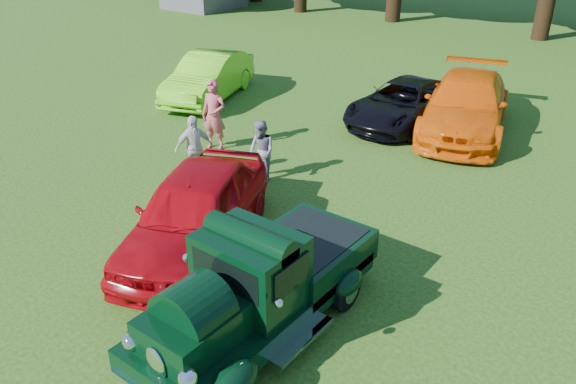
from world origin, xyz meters
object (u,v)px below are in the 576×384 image
Objects in this scene: back_car_lime at (209,77)px; spectator_pink at (214,115)px; red_convertible at (196,211)px; spectator_white at (194,148)px; spectator_grey at (261,151)px; hero_pickup at (261,286)px; back_car_orange at (466,105)px; back_car_black at (403,103)px.

back_car_lime is 2.40× the size of spectator_pink.
red_convertible is 3.09m from spectator_white.
red_convertible reaches higher than back_car_lime.
hero_pickup is at bearing -31.33° from spectator_grey.
spectator_pink is (3.28, -3.09, 0.20)m from back_car_lime.
hero_pickup is 11.95m from back_car_lime.
spectator_grey is 0.92× the size of spectator_white.
spectator_pink is (-4.84, -5.37, 0.15)m from back_car_orange.
spectator_pink reaches higher than spectator_white.
back_car_orange is at bearing 13.83° from back_car_black.
hero_pickup reaches higher than spectator_grey.
spectator_pink reaches higher than back_car_lime.
back_car_orange reaches higher than back_car_black.
spectator_grey is at bearing 129.86° from hero_pickup.
spectator_pink reaches higher than spectator_grey.
red_convertible is 9.32m from back_car_orange.
back_car_black is 3.06× the size of spectator_grey.
back_car_orange is at bearing 32.24° from spectator_pink.
spectator_white is (4.26, -4.79, 0.05)m from back_car_lime.
red_convertible is at bearing -65.53° from spectator_pink.
back_car_black is 5.82m from spectator_pink.
spectator_pink reaches higher than back_car_orange.
back_car_black is 1.81m from back_car_orange.
back_car_lime is 6.41m from spectator_white.
back_car_lime reaches higher than back_car_black.
back_car_orange is (-0.84, 10.20, 0.04)m from hero_pickup.
red_convertible is 3.11× the size of spectator_grey.
red_convertible is (-2.45, 1.02, 0.03)m from hero_pickup.
spectator_white reaches higher than spectator_grey.
red_convertible is 3.20m from spectator_grey.
back_car_lime is 8.43m from back_car_orange.
back_car_lime is 2.83× the size of spectator_white.
spectator_white is at bearing -68.31° from back_car_lime.
back_car_orange is 3.42× the size of spectator_white.
spectator_white reaches higher than back_car_black.
spectator_grey is 1.60m from spectator_white.
red_convertible is 0.84× the size of back_car_orange.
red_convertible is at bearing -53.89° from spectator_grey.
spectator_grey is (5.55, -3.85, -0.01)m from back_car_lime.
spectator_pink is 1.97m from spectator_white.
back_car_black is at bearing 66.50° from red_convertible.
hero_pickup reaches higher than back_car_lime.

